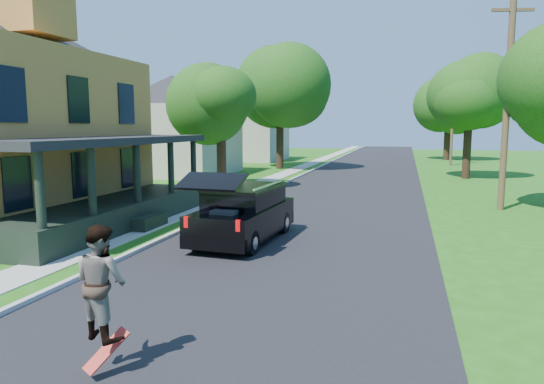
# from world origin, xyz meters

# --- Properties ---
(ground) EXTENTS (140.00, 140.00, 0.00)m
(ground) POSITION_xyz_m (0.00, 0.00, 0.00)
(ground) COLOR #205711
(ground) RESTS_ON ground
(street) EXTENTS (8.00, 120.00, 0.02)m
(street) POSITION_xyz_m (0.00, 20.00, 0.00)
(street) COLOR black
(street) RESTS_ON ground
(curb) EXTENTS (0.15, 120.00, 0.12)m
(curb) POSITION_xyz_m (-4.05, 20.00, 0.00)
(curb) COLOR #ADADA8
(curb) RESTS_ON ground
(sidewalk) EXTENTS (1.30, 120.00, 0.03)m
(sidewalk) POSITION_xyz_m (-5.60, 20.00, 0.00)
(sidewalk) COLOR #9D9C94
(sidewalk) RESTS_ON ground
(front_walk) EXTENTS (6.50, 1.20, 0.03)m
(front_walk) POSITION_xyz_m (-9.50, 6.00, 0.00)
(front_walk) COLOR #9D9C94
(front_walk) RESTS_ON ground
(neighbor_house_mid) EXTENTS (12.78, 12.78, 8.30)m
(neighbor_house_mid) POSITION_xyz_m (-13.50, 24.00, 4.19)
(neighbor_house_mid) COLOR #AAA797
(neighbor_house_mid) RESTS_ON ground
(neighbor_house_far) EXTENTS (12.78, 12.78, 8.30)m
(neighbor_house_far) POSITION_xyz_m (-13.50, 40.00, 4.19)
(neighbor_house_far) COLOR #AAA797
(neighbor_house_far) RESTS_ON ground
(black_suv) EXTENTS (2.13, 4.96, 2.27)m
(black_suv) POSITION_xyz_m (-1.63, 5.04, 0.87)
(black_suv) COLOR black
(black_suv) RESTS_ON ground
(skateboarder) EXTENTS (0.96, 0.86, 1.64)m
(skateboarder) POSITION_xyz_m (-1.00, -3.00, 1.32)
(skateboarder) COLOR black
(skateboarder) RESTS_ON ground
(skateboard) EXTENTS (0.50, 0.57, 0.52)m
(skateboard) POSITION_xyz_m (-0.85, -3.15, 0.36)
(skateboard) COLOR #B4190F
(skateboard) RESTS_ON ground
(tree_left_mid) EXTENTS (5.74, 5.38, 7.18)m
(tree_left_mid) POSITION_xyz_m (-6.97, 16.81, 4.79)
(tree_left_mid) COLOR black
(tree_left_mid) RESTS_ON ground
(tree_left_far) EXTENTS (6.86, 6.70, 10.27)m
(tree_left_far) POSITION_xyz_m (-7.14, 30.57, 6.69)
(tree_left_far) COLOR black
(tree_left_far) RESTS_ON ground
(tree_right_mid) EXTENTS (6.73, 6.54, 8.58)m
(tree_right_mid) POSITION_xyz_m (6.98, 26.30, 5.62)
(tree_right_mid) COLOR black
(tree_right_mid) RESTS_ON ground
(tree_right_far) EXTENTS (7.11, 6.80, 9.64)m
(tree_right_far) POSITION_xyz_m (7.16, 45.90, 6.35)
(tree_right_far) COLOR black
(tree_right_far) RESTS_ON ground
(utility_pole_near) EXTENTS (1.64, 0.46, 8.74)m
(utility_pole_near) POSITION_xyz_m (7.00, 13.30, 4.51)
(utility_pole_near) COLOR #4D3624
(utility_pole_near) RESTS_ON ground
(utility_pole_far) EXTENTS (1.47, 0.24, 9.04)m
(utility_pole_far) POSITION_xyz_m (7.00, 37.97, 4.65)
(utility_pole_far) COLOR #4D3624
(utility_pole_far) RESTS_ON ground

